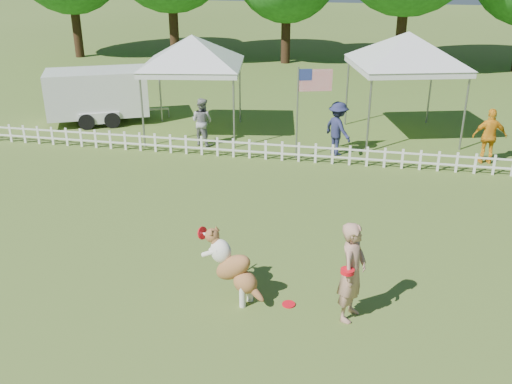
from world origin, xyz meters
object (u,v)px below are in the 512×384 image
canopy_tent_right (403,87)px  spectator_b (338,129)px  flag_pole (297,114)px  frisbee_on_turf (289,304)px  canopy_tent_left (194,87)px  spectator_c (489,136)px  handler (352,272)px  dog (234,268)px  spectator_a (202,122)px  cargo_trailer (98,96)px

canopy_tent_right → spectator_b: canopy_tent_right is taller
flag_pole → frisbee_on_turf: bearing=-99.1°
canopy_tent_left → spectator_c: canopy_tent_left is taller
flag_pole → spectator_b: bearing=11.6°
canopy_tent_right → spectator_c: canopy_tent_right is taller
handler → spectator_b: bearing=23.3°
spectator_b → spectator_c: bearing=-130.8°
handler → spectator_b: size_ratio=1.09×
frisbee_on_turf → dog: bearing=179.5°
handler → spectator_b: 8.46m
handler → spectator_a: bearing=48.8°
cargo_trailer → canopy_tent_right: bearing=-22.7°
flag_pole → cargo_trailer: bearing=145.9°
spectator_c → canopy_tent_left: bearing=-11.6°
canopy_tent_left → spectator_c: size_ratio=1.97×
dog → frisbee_on_turf: size_ratio=5.41×
spectator_a → frisbee_on_turf: bearing=135.2°
frisbee_on_turf → spectator_b: bearing=88.1°
dog → spectator_a: size_ratio=0.85×
frisbee_on_turf → canopy_tent_right: size_ratio=0.07×
handler → spectator_a: 9.95m
frisbee_on_turf → canopy_tent_left: bearing=115.9°
spectator_c → spectator_b: bearing=-3.4°
canopy_tent_right → spectator_c: bearing=-56.9°
cargo_trailer → spectator_c: size_ratio=2.66×
cargo_trailer → dog: bearing=-78.4°
spectator_b → flag_pole: bearing=75.1°
handler → spectator_a: handler is taller
spectator_a → spectator_c: bearing=-160.5°
frisbee_on_turf → flag_pole: (-0.90, 7.68, 1.37)m
spectator_c → handler: bearing=62.4°
canopy_tent_left → spectator_b: 5.11m
frisbee_on_turf → spectator_c: (4.68, 8.39, 0.81)m
frisbee_on_turf → spectator_a: 9.34m
canopy_tent_right → spectator_a: size_ratio=2.20×
handler → spectator_a: size_ratio=1.17×
spectator_b → handler: bearing=143.2°
dog → flag_pole: (0.11, 7.67, 0.73)m
canopy_tent_right → handler: bearing=-111.8°
canopy_tent_left → spectator_a: size_ratio=2.11×
handler → spectator_c: bearing=-5.0°
canopy_tent_left → handler: bearing=-68.5°
dog → canopy_tent_right: bearing=97.1°
canopy_tent_left → flag_pole: (3.72, -1.82, -0.24)m
canopy_tent_left → cargo_trailer: canopy_tent_left is taller
dog → frisbee_on_turf: (1.00, -0.01, -0.64)m
spectator_a → spectator_c: (8.71, 0.01, 0.06)m
dog → frisbee_on_turf: 1.19m
cargo_trailer → spectator_a: 4.78m
spectator_a → spectator_b: (4.32, -0.10, 0.06)m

